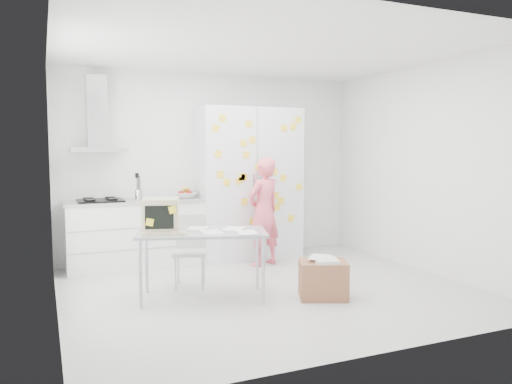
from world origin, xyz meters
name	(u,v)px	position (x,y,z in m)	size (l,w,h in m)	color
floor	(268,290)	(0.00, 0.00, -0.01)	(4.50, 4.00, 0.02)	silver
walls	(244,169)	(0.00, 0.72, 1.35)	(4.52, 4.01, 2.70)	white
ceiling	(268,50)	(0.00, 0.00, 2.70)	(4.50, 4.00, 0.02)	white
counter_run	(136,233)	(-1.20, 1.70, 0.47)	(1.84, 0.63, 1.28)	white
range_hood	(97,122)	(-1.65, 1.84, 1.96)	(0.70, 0.48, 1.01)	silver
tall_cabinet	(248,183)	(0.45, 1.67, 1.10)	(1.50, 0.68, 2.20)	silver
person	(264,212)	(0.44, 1.10, 0.75)	(0.55, 0.36, 1.49)	#F35E6E
desk	(176,223)	(-1.04, 0.07, 0.82)	(1.50, 1.05, 1.08)	#999DA3
chair	(190,246)	(-0.77, 0.51, 0.47)	(0.48, 0.48, 0.83)	#BBBAB8
cardboard_box	(323,279)	(0.41, -0.54, 0.21)	(0.62, 0.57, 0.44)	#8F5E3E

